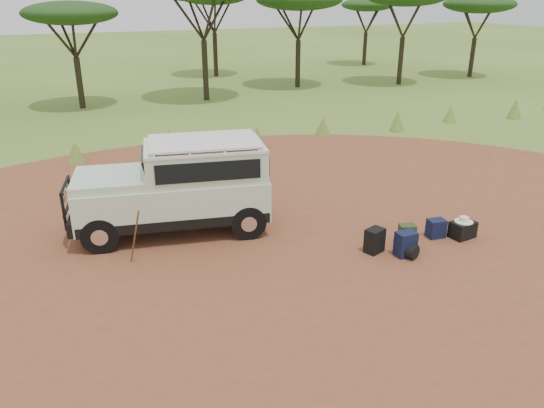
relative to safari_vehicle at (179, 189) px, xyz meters
name	(u,v)px	position (x,y,z in m)	size (l,w,h in m)	color
ground	(276,272)	(1.20, -2.69, -1.02)	(140.00, 140.00, 0.00)	#557329
dirt_clearing	(276,272)	(1.20, -2.69, -1.02)	(23.00, 23.00, 0.01)	brown
grass_fringe	(174,144)	(1.32, 5.98, -0.62)	(36.60, 1.60, 0.90)	#557329
safari_vehicle	(179,189)	(0.00, 0.00, 0.00)	(4.58, 2.51, 2.12)	#BDDBBB
walking_staff	(135,237)	(-1.25, -1.31, -0.38)	(0.03, 0.03, 1.36)	brown
backpack_black	(375,241)	(3.47, -2.72, -0.75)	(0.39, 0.29, 0.53)	black
backpack_navy	(406,244)	(3.97, -3.12, -0.75)	(0.41, 0.29, 0.53)	#101933
backpack_olive	(407,235)	(4.30, -2.71, -0.78)	(0.34, 0.25, 0.48)	#303F1D
duffel_navy	(436,228)	(5.15, -2.65, -0.81)	(0.38, 0.28, 0.43)	#101933
hard_case	(463,230)	(5.69, -2.90, -0.83)	(0.54, 0.38, 0.38)	black
stuff_sack	(409,251)	(3.99, -3.22, -0.86)	(0.32, 0.32, 0.32)	black
safari_hat	(464,220)	(5.69, -2.90, -0.60)	(0.41, 0.41, 0.12)	beige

